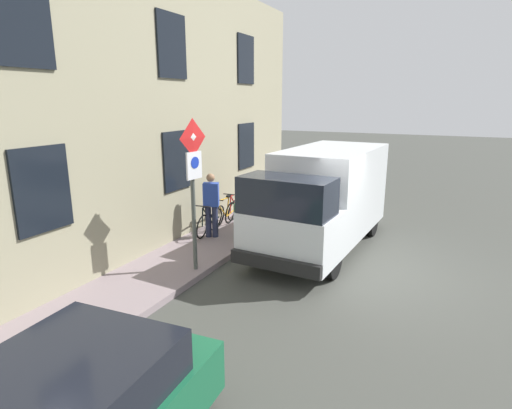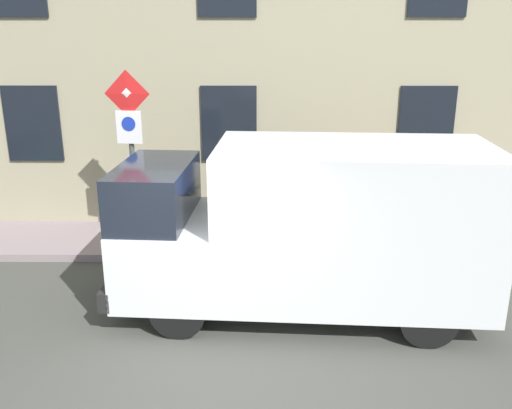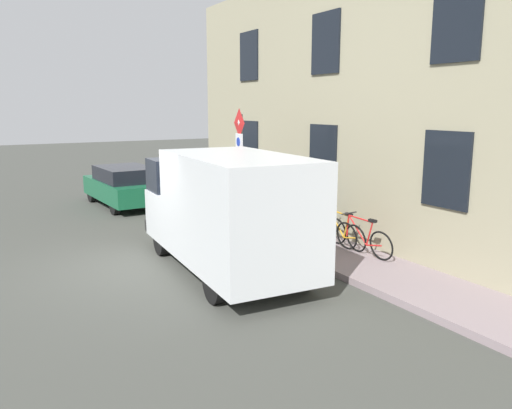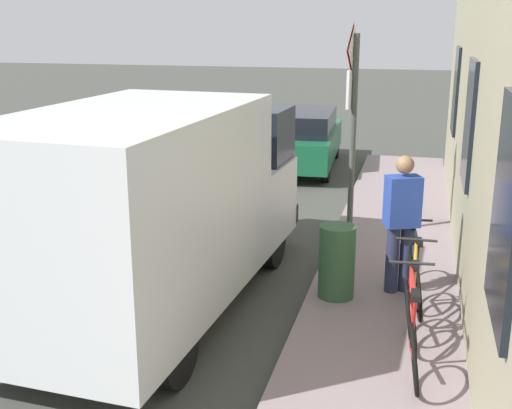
{
  "view_description": "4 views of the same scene",
  "coord_description": "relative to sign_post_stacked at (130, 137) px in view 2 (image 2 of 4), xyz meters",
  "views": [
    {
      "loc": [
        -1.37,
        8.7,
        3.73
      ],
      "look_at": [
        2.92,
        -0.3,
        1.21
      ],
      "focal_mm": 29.3,
      "sensor_mm": 36.0,
      "label": 1
    },
    {
      "loc": [
        -5.88,
        -0.62,
        4.01
      ],
      "look_at": [
        2.51,
        -0.56,
        1.33
      ],
      "focal_mm": 38.59,
      "sensor_mm": 36.0,
      "label": 2
    },
    {
      "loc": [
        -3.09,
        -10.56,
        3.42
      ],
      "look_at": [
        2.78,
        -0.39,
        1.15
      ],
      "focal_mm": 35.69,
      "sensor_mm": 36.0,
      "label": 3
    },
    {
      "loc": [
        4.44,
        -8.24,
        3.41
      ],
      "look_at": [
        2.37,
        -0.02,
        1.01
      ],
      "focal_mm": 46.07,
      "sensor_mm": 36.0,
      "label": 4
    }
  ],
  "objects": [
    {
      "name": "ground_plane",
      "position": [
        -3.43,
        -1.61,
        -2.23
      ],
      "size": [
        80.0,
        80.0,
        0.0
      ],
      "primitive_type": "plane",
      "color": "#40423C"
    },
    {
      "name": "bicycle_black",
      "position": [
        1.05,
        -2.31,
        -1.72
      ],
      "size": [
        0.46,
        1.71,
        0.89
      ],
      "rotation": [
        0.0,
        0.0,
        1.67
      ],
      "color": "black",
      "rests_on": "sidewalk_slab"
    },
    {
      "name": "sign_post_stacked",
      "position": [
        0.0,
        0.0,
        0.0
      ],
      "size": [
        0.17,
        0.56,
        3.11
      ],
      "color": "#474C47",
      "rests_on": "sidewalk_slab"
    },
    {
      "name": "bicycle_orange",
      "position": [
        1.05,
        -3.08,
        -1.72
      ],
      "size": [
        0.46,
        1.71,
        0.89
      ],
      "rotation": [
        0.0,
        0.0,
        1.57
      ],
      "color": "black",
      "rests_on": "sidewalk_slab"
    },
    {
      "name": "bicycle_red",
      "position": [
        1.05,
        -3.84,
        -1.72
      ],
      "size": [
        0.46,
        1.71,
        0.89
      ],
      "rotation": [
        0.0,
        0.0,
        1.65
      ],
      "color": "black",
      "rests_on": "sidewalk_slab"
    },
    {
      "name": "sidewalk_slab",
      "position": [
        0.69,
        -1.61,
        -2.16
      ],
      "size": [
        1.81,
        16.24,
        0.14
      ],
      "primitive_type": "cube",
      "color": "gray",
      "rests_on": "ground_plane"
    },
    {
      "name": "delivery_van",
      "position": [
        -1.92,
        -2.94,
        -0.9
      ],
      "size": [
        2.33,
        5.44,
        2.5
      ],
      "rotation": [
        0.0,
        0.0,
        1.51
      ],
      "color": "silver",
      "rests_on": "ground_plane"
    },
    {
      "name": "litter_bin",
      "position": [
        0.14,
        -2.39,
        -1.64
      ],
      "size": [
        0.44,
        0.44,
        0.9
      ],
      "primitive_type": "cylinder",
      "color": "#2D5133",
      "rests_on": "sidewalk_slab"
    },
    {
      "name": "pedestrian",
      "position": [
        0.86,
        -2.04,
        -1.16
      ],
      "size": [
        0.47,
        0.4,
        1.72
      ],
      "rotation": [
        0.0,
        0.0,
        1.98
      ],
      "color": "#262B47",
      "rests_on": "sidewalk_slab"
    },
    {
      "name": "building_facade",
      "position": [
        1.95,
        -1.61,
        1.22
      ],
      "size": [
        0.75,
        14.24,
        6.9
      ],
      "color": "gray",
      "rests_on": "ground_plane"
    }
  ]
}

